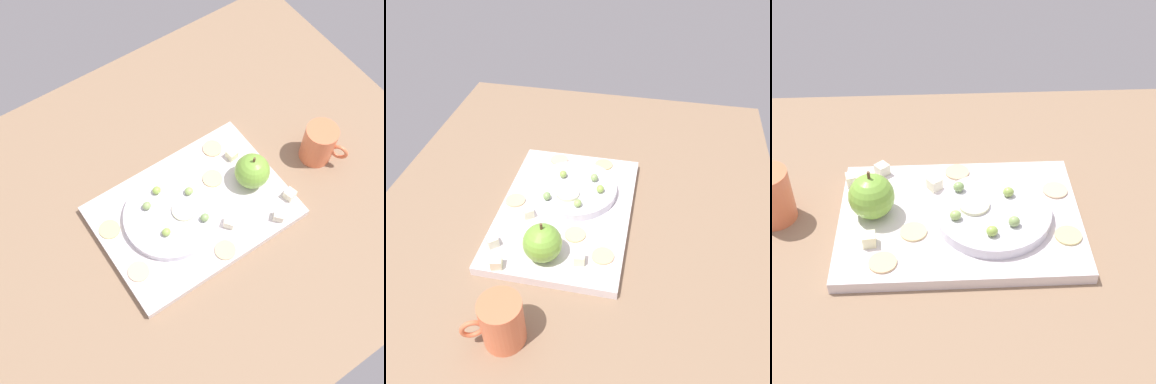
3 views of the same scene
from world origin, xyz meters
TOP-DOWN VIEW (x-y plane):
  - table at (0.00, 0.00)cm, footprint 113.90×89.37cm
  - platter at (0.19, -2.04)cm, footprint 39.44×27.79cm
  - serving_dish at (-5.38, -1.17)cm, footprint 18.81×18.81cm
  - apple_whole at (14.09, -3.15)cm, footprint 7.44×7.44cm
  - apple_stem at (14.09, -3.15)cm, footprint 0.50×0.50cm
  - cheese_cube_0 at (4.06, -9.14)cm, footprint 2.89×2.89cm
  - cheese_cube_1 at (18.32, -10.99)cm, footprint 2.50×2.50cm
  - cheese_cube_2 at (13.32, -13.62)cm, footprint 2.92×2.92cm
  - cheese_cube_3 at (14.22, 3.89)cm, footprint 2.29×2.29cm
  - cracker_0 at (11.94, 8.03)cm, footprint 4.27×4.27cm
  - cracker_1 at (-16.63, -7.38)cm, footprint 4.27×4.27cm
  - cracker_2 at (-16.79, 3.69)cm, footprint 4.27×4.27cm
  - cracker_3 at (7.49, 1.69)cm, footprint 4.27×4.27cm
  - cracker_4 at (0.05, -13.28)cm, footprint 4.27×4.27cm
  - grape_0 at (-8.22, 2.76)cm, footprint 1.84×1.65cm
  - grape_1 at (-8.11, -4.38)cm, footprint 1.84×1.65cm
  - grape_2 at (0.22, -6.06)cm, footprint 1.84×1.65cm
  - grape_3 at (0.80, 0.82)cm, footprint 1.84×1.65cm
  - grape_4 at (-4.62, 4.70)cm, footprint 1.84×1.65cm
  - apple_slice_0 at (-2.34, -2.04)cm, footprint 5.02×5.02cm
  - cup at (30.83, -5.35)cm, footprint 7.07×9.70cm

SIDE VIEW (x-z plane):
  - table at x=0.00cm, z-range 0.00..3.97cm
  - platter at x=0.19cm, z-range 3.97..5.95cm
  - cracker_0 at x=11.94cm, z-range 5.95..6.35cm
  - cracker_1 at x=-16.63cm, z-range 5.95..6.35cm
  - cracker_2 at x=-16.79cm, z-range 5.95..6.35cm
  - cracker_3 at x=7.49cm, z-range 5.95..6.35cm
  - cracker_4 at x=0.05cm, z-range 5.95..6.35cm
  - serving_dish at x=-5.38cm, z-range 5.95..7.84cm
  - cheese_cube_0 at x=4.06cm, z-range 5.95..8.02cm
  - cheese_cube_1 at x=18.32cm, z-range 5.95..8.02cm
  - cheese_cube_2 at x=13.32cm, z-range 5.95..8.02cm
  - cheese_cube_3 at x=14.22cm, z-range 5.95..8.02cm
  - apple_slice_0 at x=-2.34cm, z-range 7.84..8.44cm
  - cup at x=30.83cm, z-range 3.97..13.27cm
  - grape_3 at x=0.80cm, z-range 7.84..9.41cm
  - grape_1 at x=-8.11cm, z-range 7.84..9.47cm
  - grape_4 at x=-4.62cm, z-range 7.84..9.52cm
  - grape_0 at x=-8.22cm, z-range 7.84..9.56cm
  - grape_2 at x=0.22cm, z-range 7.84..9.56cm
  - apple_whole at x=14.09cm, z-range 5.95..13.39cm
  - apple_stem at x=14.09cm, z-range 13.39..14.59cm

